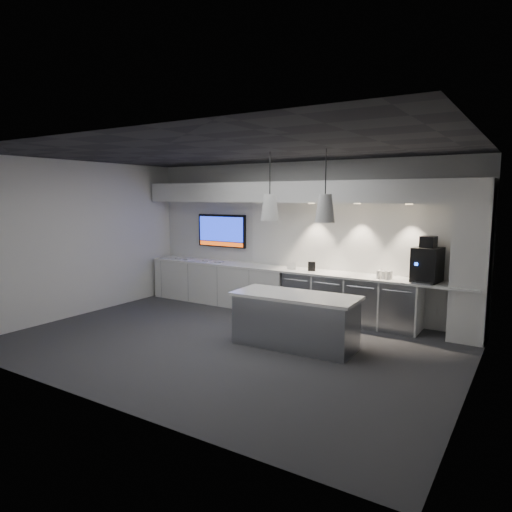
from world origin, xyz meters
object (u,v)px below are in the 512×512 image
Objects in this scene: bin at (241,326)px; coffee_machine at (427,263)px; wall_tv at (222,231)px; island at (295,320)px.

coffee_machine is (2.50, 1.87, 1.00)m from bin.
island is (2.87, -2.00, -1.14)m from wall_tv.
bin is at bearing -174.85° from island.
island is 0.96m from bin.
bin is at bearing -135.36° from coffee_machine.
coffee_machine is (1.56, 1.76, 0.80)m from island.
island is 2.58× the size of coffee_machine.
bin is (-0.93, -0.12, -0.20)m from island.
wall_tv is 1.63× the size of coffee_machine.
wall_tv is at bearing 143.15° from island.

